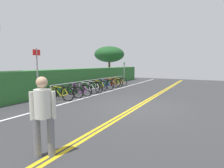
{
  "coord_description": "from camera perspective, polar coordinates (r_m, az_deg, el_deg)",
  "views": [
    {
      "loc": [
        -7.22,
        -2.66,
        1.84
      ],
      "look_at": [
        1.44,
        1.98,
        0.74
      ],
      "focal_mm": 29.04,
      "sensor_mm": 36.0,
      "label": 1
    }
  ],
  "objects": [
    {
      "name": "bicycle_0",
      "position": [
        9.56,
        -16.26,
        -2.76
      ],
      "size": [
        0.46,
        1.75,
        0.78
      ],
      "color": "black",
      "rests_on": "ground_plane"
    },
    {
      "name": "bicycle_9",
      "position": [
        15.44,
        2.08,
        0.75
      ],
      "size": [
        0.46,
        1.69,
        0.71
      ],
      "color": "black",
      "rests_on": "ground_plane"
    },
    {
      "name": "bicycle_4",
      "position": [
        11.94,
        -5.96,
        -0.75
      ],
      "size": [
        0.59,
        1.8,
        0.78
      ],
      "color": "black",
      "rests_on": "ground_plane"
    },
    {
      "name": "bicycle_5",
      "position": [
        12.78,
        -4.22,
        -0.36
      ],
      "size": [
        0.66,
        1.72,
        0.74
      ],
      "color": "black",
      "rests_on": "ground_plane"
    },
    {
      "name": "ground_plane",
      "position": [
        7.92,
        7.78,
        -7.32
      ],
      "size": [
        31.74,
        13.64,
        0.05
      ],
      "primitive_type": "cube",
      "color": "#353538"
    },
    {
      "name": "centre_line_yellow_inner",
      "position": [
        7.89,
        8.33,
        -7.18
      ],
      "size": [
        28.57,
        0.1,
        0.0
      ],
      "primitive_type": "cube",
      "color": "gold",
      "rests_on": "ground_plane"
    },
    {
      "name": "centre_line_yellow_outer",
      "position": [
        7.94,
        7.24,
        -7.07
      ],
      "size": [
        28.57,
        0.1,
        0.0
      ],
      "primitive_type": "cube",
      "color": "gold",
      "rests_on": "ground_plane"
    },
    {
      "name": "bicycle_3",
      "position": [
        11.29,
        -8.06,
        -1.18
      ],
      "size": [
        0.67,
        1.66,
        0.79
      ],
      "color": "black",
      "rests_on": "ground_plane"
    },
    {
      "name": "bike_lane_stripe_white",
      "position": [
        9.49,
        -10.75,
        -4.93
      ],
      "size": [
        28.57,
        0.12,
        0.0
      ],
      "primitive_type": "cube",
      "color": "white",
      "rests_on": "ground_plane"
    },
    {
      "name": "bicycle_8",
      "position": [
        14.71,
        0.83,
        0.45
      ],
      "size": [
        0.53,
        1.69,
        0.7
      ],
      "color": "black",
      "rests_on": "ground_plane"
    },
    {
      "name": "bicycle_7",
      "position": [
        14.06,
        -0.82,
        0.34
      ],
      "size": [
        0.59,
        1.72,
        0.78
      ],
      "color": "black",
      "rests_on": "ground_plane"
    },
    {
      "name": "tree_mid",
      "position": [
        21.84,
        -0.85,
        9.29
      ],
      "size": [
        3.55,
        3.55,
        3.9
      ],
      "color": "brown",
      "rests_on": "ground_plane"
    },
    {
      "name": "pedestrian",
      "position": [
        3.81,
        -20.88,
        -8.13
      ],
      "size": [
        0.34,
        0.4,
        1.6
      ],
      "color": "slate",
      "rests_on": "ground_plane"
    },
    {
      "name": "hedge_backdrop",
      "position": [
        14.5,
        -7.27,
        1.97
      ],
      "size": [
        17.06,
        1.12,
        1.48
      ],
      "primitive_type": "cube",
      "color": "#2D6B30",
      "rests_on": "ground_plane"
    },
    {
      "name": "bicycle_2",
      "position": [
        10.65,
        -10.28,
        -1.86
      ],
      "size": [
        0.46,
        1.71,
        0.72
      ],
      "color": "black",
      "rests_on": "ground_plane"
    },
    {
      "name": "bicycle_6",
      "position": [
        13.3,
        -2.31,
        -0.04
      ],
      "size": [
        0.62,
        1.78,
        0.76
      ],
      "color": "black",
      "rests_on": "ground_plane"
    },
    {
      "name": "sign_post_near",
      "position": [
        8.42,
        -22.44,
        3.5
      ],
      "size": [
        0.36,
        0.06,
        2.5
      ],
      "color": "gray",
      "rests_on": "ground_plane"
    },
    {
      "name": "sign_post_far",
      "position": [
        16.25,
        3.85,
        4.23
      ],
      "size": [
        0.36,
        0.1,
        2.04
      ],
      "color": "gray",
      "rests_on": "ground_plane"
    },
    {
      "name": "bicycle_1",
      "position": [
        10.16,
        -13.31,
        -2.45
      ],
      "size": [
        0.58,
        1.65,
        0.68
      ],
      "color": "black",
      "rests_on": "ground_plane"
    },
    {
      "name": "bike_rack",
      "position": [
        12.33,
        -4.95,
        0.65
      ],
      "size": [
        8.11,
        0.05,
        0.81
      ],
      "color": "#9EA0A5",
      "rests_on": "ground_plane"
    }
  ]
}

